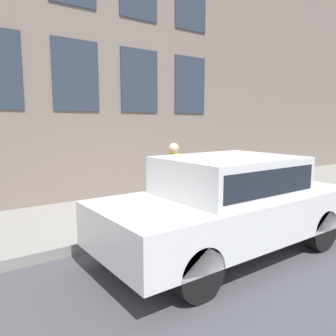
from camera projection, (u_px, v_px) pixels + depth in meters
name	position (u px, v px, depth m)	size (l,w,h in m)	color
ground_plane	(179.00, 230.00, 6.34)	(80.00, 80.00, 0.00)	#47474C
sidewalk	(140.00, 210.00, 7.48)	(2.86, 60.00, 0.17)	gray
building_facade	(106.00, 36.00, 8.18)	(0.33, 40.00, 8.43)	gray
fire_hydrant	(162.00, 195.00, 6.67)	(0.36, 0.47, 0.84)	red
person	(174.00, 169.00, 7.35)	(0.35, 0.23, 1.45)	navy
parked_car_white_near	(229.00, 201.00, 5.13)	(1.81, 4.25, 1.55)	black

